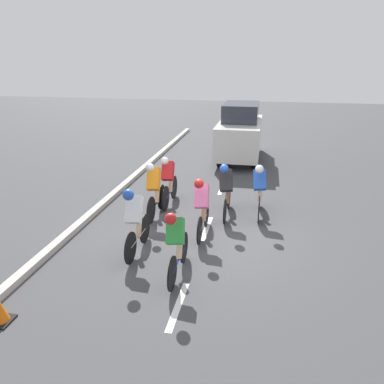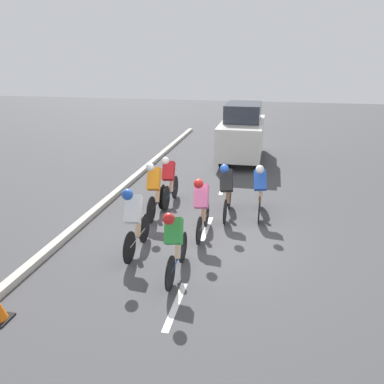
% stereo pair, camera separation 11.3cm
% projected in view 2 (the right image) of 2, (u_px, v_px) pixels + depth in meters
% --- Properties ---
extents(ground_plane, '(60.00, 60.00, 0.00)m').
position_uv_depth(ground_plane, '(204.00, 235.00, 9.08)').
color(ground_plane, '#424244').
extents(lane_stripe_near, '(0.12, 1.40, 0.01)m').
position_uv_depth(lane_stripe_near, '(176.00, 306.00, 6.51)').
color(lane_stripe_near, white).
rests_on(lane_stripe_near, ground).
extents(lane_stripe_mid, '(0.12, 1.40, 0.01)m').
position_uv_depth(lane_stripe_mid, '(207.00, 228.00, 9.46)').
color(lane_stripe_mid, white).
rests_on(lane_stripe_mid, ground).
extents(lane_stripe_far, '(0.12, 1.40, 0.01)m').
position_uv_depth(lane_stripe_far, '(223.00, 188.00, 12.40)').
color(lane_stripe_far, white).
rests_on(lane_stripe_far, ground).
extents(curb, '(0.20, 26.08, 0.14)m').
position_uv_depth(curb, '(90.00, 215.00, 10.05)').
color(curb, '#B7B2A8').
rests_on(curb, ground).
extents(cyclist_red, '(0.36, 1.70, 1.50)m').
position_uv_depth(cyclist_red, '(169.00, 180.00, 10.72)').
color(cyclist_red, black).
rests_on(cyclist_red, ground).
extents(cyclist_pink, '(0.37, 1.65, 1.52)m').
position_uv_depth(cyclist_pink, '(202.00, 205.00, 8.80)').
color(cyclist_pink, black).
rests_on(cyclist_pink, ground).
extents(cyclist_black, '(0.39, 1.69, 1.53)m').
position_uv_depth(cyclist_black, '(227.00, 188.00, 9.88)').
color(cyclist_black, black).
rests_on(cyclist_black, ground).
extents(cyclist_white, '(0.36, 1.65, 1.58)m').
position_uv_depth(cyclist_white, '(134.00, 218.00, 7.98)').
color(cyclist_white, black).
rests_on(cyclist_white, ground).
extents(cyclist_orange, '(0.37, 1.71, 1.56)m').
position_uv_depth(cyclist_orange, '(155.00, 188.00, 9.92)').
color(cyclist_orange, black).
rests_on(cyclist_orange, ground).
extents(cyclist_blue, '(0.37, 1.68, 1.50)m').
position_uv_depth(cyclist_blue, '(260.00, 189.00, 9.92)').
color(cyclist_blue, black).
rests_on(cyclist_blue, ground).
extents(cyclist_green, '(0.38, 1.68, 1.45)m').
position_uv_depth(cyclist_green, '(175.00, 242.00, 7.13)').
color(cyclist_green, black).
rests_on(cyclist_green, ground).
extents(support_car, '(1.70, 4.14, 2.30)m').
position_uv_depth(support_car, '(242.00, 132.00, 15.54)').
color(support_car, black).
rests_on(support_car, ground).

